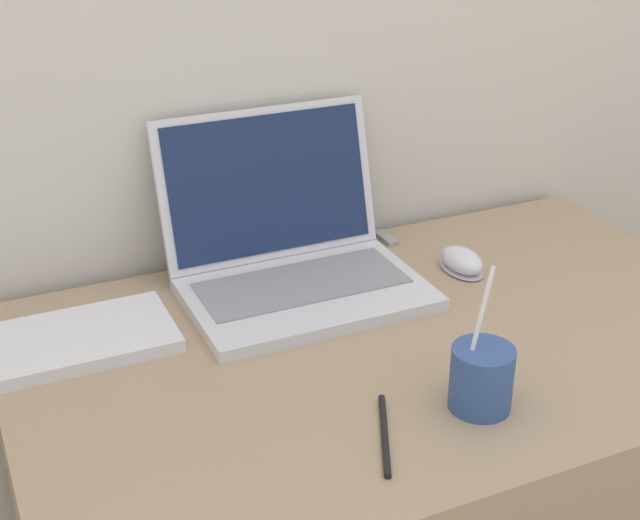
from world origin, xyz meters
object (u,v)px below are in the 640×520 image
(external_keyboard, at_px, (39,348))
(computer_mouse, at_px, (462,262))
(drink_cup, at_px, (482,377))
(pen, at_px, (384,434))
(usb_stick, at_px, (386,238))
(laptop, at_px, (292,252))

(external_keyboard, bearing_deg, computer_mouse, -1.83)
(computer_mouse, relative_size, external_keyboard, 0.25)
(external_keyboard, bearing_deg, drink_cup, -36.39)
(pen, bearing_deg, drink_cup, 2.88)
(external_keyboard, xyz_separation_m, usb_stick, (0.63, 0.14, -0.01))
(usb_stick, height_order, pen, same)
(laptop, height_order, pen, laptop)
(computer_mouse, bearing_deg, external_keyboard, 178.17)
(usb_stick, bearing_deg, laptop, -157.88)
(drink_cup, bearing_deg, computer_mouse, 60.64)
(pen, bearing_deg, computer_mouse, 46.30)
(external_keyboard, bearing_deg, pen, -46.46)
(laptop, distance_m, drink_cup, 0.42)
(laptop, relative_size, pen, 2.55)
(drink_cup, xyz_separation_m, usb_stick, (0.13, 0.50, -0.04))
(laptop, bearing_deg, computer_mouse, -14.34)
(pen, bearing_deg, usb_stick, 61.54)
(laptop, height_order, drink_cup, laptop)
(drink_cup, height_order, computer_mouse, drink_cup)
(drink_cup, bearing_deg, usb_stick, 74.94)
(laptop, bearing_deg, drink_cup, -78.22)
(usb_stick, distance_m, pen, 0.58)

